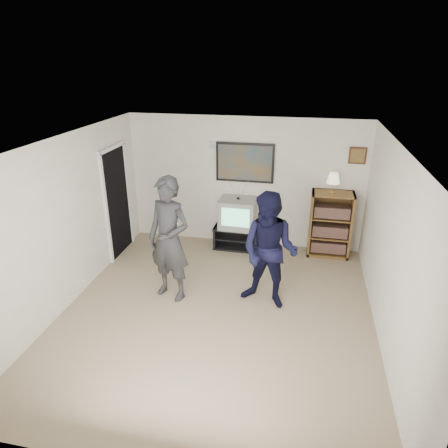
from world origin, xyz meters
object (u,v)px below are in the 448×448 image
(media_stand, at_px, (237,237))
(person_tall, at_px, (169,240))
(crt_television, at_px, (238,213))
(bookshelf, at_px, (330,224))
(person_short, at_px, (270,251))

(media_stand, bearing_deg, person_tall, -109.38)
(crt_television, relative_size, person_tall, 0.35)
(crt_television, height_order, bookshelf, bookshelf)
(media_stand, relative_size, crt_television, 1.32)
(person_tall, bearing_deg, bookshelf, 56.26)
(bookshelf, height_order, person_tall, person_tall)
(bookshelf, bearing_deg, crt_television, -178.34)
(crt_television, bearing_deg, media_stand, -178.74)
(crt_television, bearing_deg, person_short, -65.57)
(media_stand, distance_m, crt_television, 0.50)
(bookshelf, relative_size, person_tall, 0.64)
(crt_television, relative_size, bookshelf, 0.54)
(media_stand, distance_m, person_tall, 2.16)
(person_short, bearing_deg, person_tall, -162.05)
(crt_television, bearing_deg, person_tall, -109.62)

